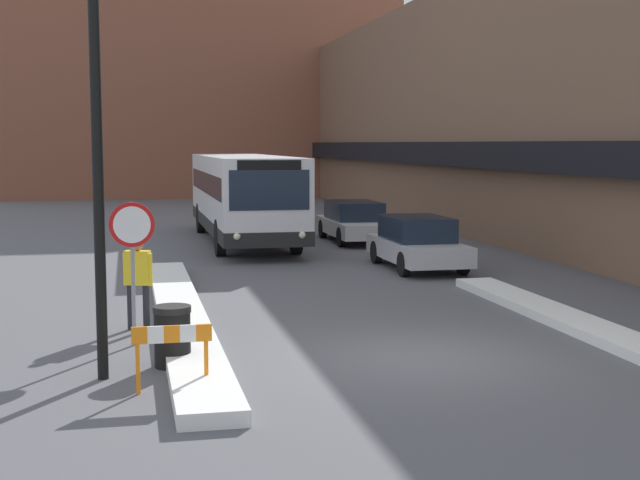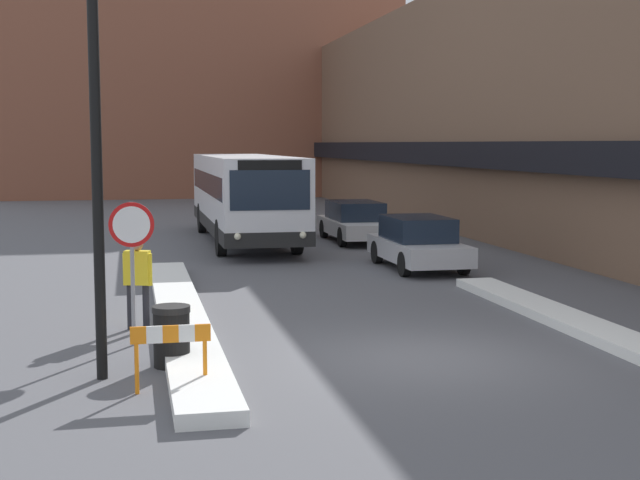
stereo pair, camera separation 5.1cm
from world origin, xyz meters
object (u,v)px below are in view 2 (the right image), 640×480
city_bus (244,195)px  construction_barricade (171,345)px  stop_sign (132,242)px  street_lamp (114,85)px  parked_car_front (418,243)px  pedestrian (138,275)px  parked_car_middle (355,221)px  trash_bin (172,336)px

city_bus → construction_barricade: (-3.35, -18.59, -1.00)m
stop_sign → street_lamp: size_ratio=0.35×
parked_car_front → stop_sign: size_ratio=1.73×
city_bus → pedestrian: 14.73m
parked_car_front → parked_car_middle: size_ratio=0.91×
parked_car_front → stop_sign: 11.12m
pedestrian → construction_barricade: 4.39m
stop_sign → pedestrian: 1.51m
city_bus → street_lamp: 18.30m
pedestrian → construction_barricade: bearing=-66.1°
city_bus → trash_bin: (-3.28, -17.14, -1.19)m
parked_car_middle → pedestrian: pedestrian is taller
stop_sign → pedestrian: bearing=86.0°
pedestrian → trash_bin: bearing=-62.1°
street_lamp → parked_car_front: bearing=51.9°
parked_car_front → pedestrian: bearing=-138.9°
stop_sign → street_lamp: 3.27m
parked_car_front → trash_bin: bearing=-126.7°
parked_car_middle → stop_sign: (-7.70, -14.93, 1.07)m
city_bus → stop_sign: bearing=-103.9°
stop_sign → city_bus: bearing=76.1°
city_bus → construction_barricade: city_bus is taller
trash_bin → construction_barricade: bearing=-92.9°
city_bus → street_lamp: bearing=-102.9°
trash_bin → stop_sign: bearing=109.5°
street_lamp → trash_bin: size_ratio=7.33×
trash_bin → construction_barricade: size_ratio=0.86×
street_lamp → trash_bin: 3.90m
street_lamp → trash_bin: (0.77, 0.52, -3.79)m
parked_car_middle → stop_sign: 16.83m
construction_barricade → pedestrian: bearing=95.3°
parked_car_front → trash_bin: 11.93m
parked_car_front → trash_bin: (-7.13, -9.56, -0.24)m
city_bus → street_lamp: street_lamp is taller
street_lamp → parked_car_middle: bearing=65.1°
stop_sign → construction_barricade: bearing=-80.8°
city_bus → parked_car_front: bearing=-63.1°
street_lamp → trash_bin: street_lamp is taller
parked_car_middle → stop_sign: stop_sign is taller
pedestrian → trash_bin: (0.48, -2.91, -0.55)m
parked_car_middle → construction_barricade: bearing=-111.8°
parked_car_middle → stop_sign: bearing=-117.3°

